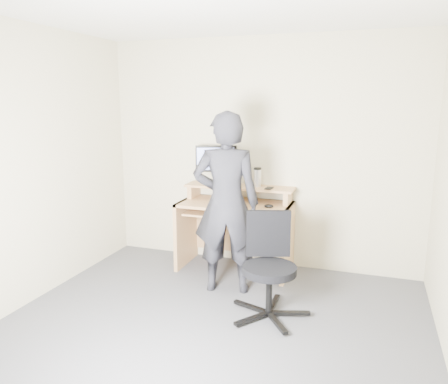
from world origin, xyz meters
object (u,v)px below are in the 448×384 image
Objects in this scene: desk at (237,219)px; monitor at (216,161)px; office_chair at (269,262)px; person at (226,203)px.

desk is 2.74× the size of monitor.
monitor is 1.52m from office_chair.
monitor is at bearing 163.37° from desk.
office_chair is (0.86, -1.05, -0.69)m from monitor.
person reaches higher than desk.
person reaches higher than monitor.
monitor is at bearing -76.43° from person.
monitor reaches higher than office_chair.
monitor is at bearing 111.88° from office_chair.
monitor is 0.83m from person.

